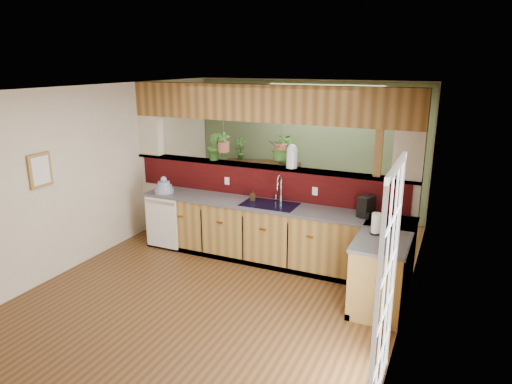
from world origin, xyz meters
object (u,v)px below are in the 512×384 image
at_px(coffee_maker, 366,207).
at_px(shelving_console, 263,186).
at_px(paper_towel, 376,224).
at_px(faucet, 280,187).
at_px(soap_dispenser, 253,195).
at_px(glass_jar, 292,156).
at_px(dish_stack, 164,188).

bearing_deg(coffee_maker, shelving_console, 158.40).
height_order(coffee_maker, paper_towel, same).
bearing_deg(faucet, soap_dispenser, -167.25).
bearing_deg(glass_jar, coffee_maker, -15.75).
bearing_deg(shelving_console, coffee_maker, -57.52).
relative_size(dish_stack, soap_dispenser, 1.80).
height_order(soap_dispenser, glass_jar, glass_jar).
distance_m(dish_stack, paper_towel, 3.44).
bearing_deg(dish_stack, soap_dispenser, 7.19).
xyz_separation_m(dish_stack, paper_towel, (3.41, -0.45, 0.05)).
height_order(faucet, soap_dispenser, faucet).
height_order(soap_dispenser, paper_towel, paper_towel).
distance_m(faucet, soap_dispenser, 0.43).
relative_size(soap_dispenser, paper_towel, 0.60).
bearing_deg(glass_jar, soap_dispenser, -148.60).
bearing_deg(faucet, dish_stack, -171.61).
xyz_separation_m(soap_dispenser, shelving_console, (-0.79, 2.21, -0.48)).
relative_size(soap_dispenser, shelving_console, 0.11).
bearing_deg(dish_stack, faucet, 8.39).
distance_m(coffee_maker, glass_jar, 1.36).
distance_m(glass_jar, shelving_console, 2.54).
bearing_deg(paper_towel, coffee_maker, 111.59).
bearing_deg(shelving_console, soap_dispenser, -85.83).
distance_m(coffee_maker, paper_towel, 0.65).
xyz_separation_m(dish_stack, glass_jar, (1.98, 0.49, 0.59)).
bearing_deg(coffee_maker, soap_dispenser, -160.74).
bearing_deg(glass_jar, shelving_console, 124.23).
xyz_separation_m(paper_towel, glass_jar, (-1.44, 0.94, 0.54)).
distance_m(soap_dispenser, glass_jar, 0.83).
distance_m(dish_stack, glass_jar, 2.12).
bearing_deg(coffee_maker, paper_towel, -48.07).
bearing_deg(soap_dispenser, paper_towel, -18.21).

